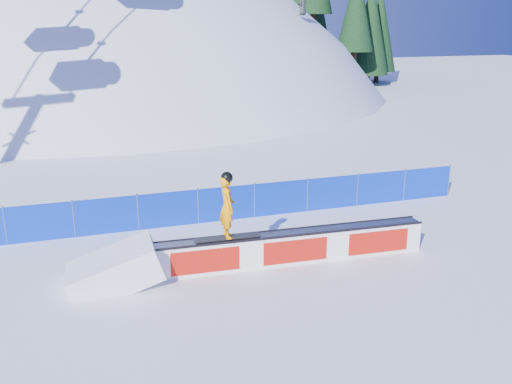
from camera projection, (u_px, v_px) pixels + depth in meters
name	position (u px, v px, depth m)	size (l,w,h in m)	color
ground	(201.00, 283.00, 14.93)	(160.00, 160.00, 0.00)	white
snow_hill	(110.00, 271.00, 58.23)	(64.00, 64.00, 64.00)	white
safety_fence	(169.00, 210.00, 18.84)	(22.05, 0.05, 1.30)	#062DBE
rail_box	(293.00, 247.00, 16.08)	(7.86, 0.95, 0.94)	white
snow_ramp	(116.00, 283.00, 14.95)	(2.34, 1.56, 0.88)	white
snowboarder	(227.00, 206.00, 15.19)	(1.79, 0.63, 1.86)	black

